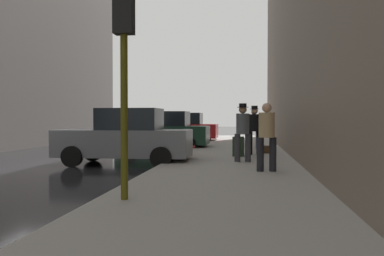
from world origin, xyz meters
The scene contains 13 objects.
ground_plane centered at (0.00, 0.00, 0.00)m, with size 120.00×120.00×0.00m, color black.
sidewalk centered at (6.00, 0.00, 0.07)m, with size 4.00×40.00×0.15m, color gray.
parked_gray_coupe centered at (2.65, 0.67, 0.85)m, with size 4.22×2.10×1.79m.
parked_dark_green_sedan centered at (2.65, 7.13, 0.85)m, with size 4.24×2.13×1.79m.
parked_red_hatchback centered at (2.65, 13.18, 0.85)m, with size 4.23×2.12×1.79m.
fire_hydrant centered at (4.45, 2.47, 0.50)m, with size 0.42×0.22×0.70m.
traffic_light centered at (4.50, -5.78, 2.76)m, with size 0.32×0.32×3.60m.
pedestrian_with_fedora centered at (6.76, 3.09, 1.14)m, with size 0.52×0.45×1.78m.
pedestrian_with_beanie centered at (6.36, 0.51, 1.14)m, with size 0.52×0.44×1.78m.
pedestrian_in_tan_coat centered at (6.98, -1.77, 1.10)m, with size 0.53×0.48×1.71m.
pedestrian_in_jeans centered at (6.79, 6.08, 1.10)m, with size 0.52×0.44×1.71m.
rolling_suitcase centered at (6.19, 2.49, 0.49)m, with size 0.40×0.59×1.04m.
duffel_bag centered at (7.23, 3.89, 0.29)m, with size 0.32×0.44×0.28m.
Camera 1 is at (6.49, -12.57, 1.49)m, focal length 40.00 mm.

